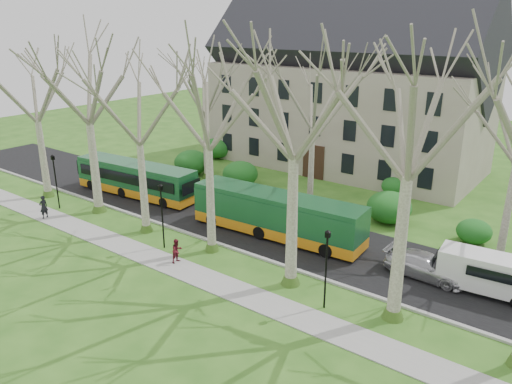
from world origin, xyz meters
TOP-DOWN VIEW (x-y plane):
  - ground at (0.00, 0.00)m, footprint 120.00×120.00m
  - sidewalk at (0.00, -2.50)m, footprint 70.00×2.00m
  - road at (0.00, 5.50)m, footprint 80.00×8.00m
  - curb at (0.00, 1.50)m, footprint 80.00×0.25m
  - building at (-6.00, 24.00)m, footprint 26.50×12.20m
  - tree_row_verge at (0.00, 0.30)m, footprint 49.00×7.00m
  - tree_row_far at (-1.33, 11.00)m, footprint 33.00×7.00m
  - lamp_row at (-0.00, -1.00)m, footprint 36.22×0.22m
  - hedges at (-4.67, 14.00)m, footprint 30.60×8.60m
  - bus_lead at (-15.44, 4.73)m, footprint 11.71×3.38m
  - bus_follow at (-1.17, 4.97)m, footprint 12.54×3.33m
  - sedan at (9.09, 5.32)m, footprint 4.82×2.06m
  - van_a at (12.33, 5.56)m, footprint 5.20×2.27m
  - pedestrian_a at (-16.92, -2.89)m, footprint 0.43×0.64m
  - pedestrian_b at (-3.74, -2.00)m, footprint 0.61×0.76m

SIDE VIEW (x-z plane):
  - ground at x=0.00m, z-range 0.00..0.00m
  - sidewalk at x=0.00m, z-range 0.00..0.06m
  - road at x=0.00m, z-range 0.00..0.06m
  - curb at x=0.00m, z-range 0.00..0.14m
  - sedan at x=9.09m, z-range 0.06..1.45m
  - pedestrian_b at x=-3.74m, z-range 0.06..1.57m
  - pedestrian_a at x=-16.92m, z-range 0.06..1.81m
  - hedges at x=-4.67m, z-range 0.00..2.00m
  - van_a at x=12.33m, z-range 0.06..2.27m
  - bus_lead at x=-15.44m, z-range 0.06..2.95m
  - bus_follow at x=-1.17m, z-range 0.06..3.16m
  - lamp_row at x=0.00m, z-range 0.42..4.72m
  - tree_row_far at x=-1.33m, z-range 0.00..12.00m
  - tree_row_verge at x=0.00m, z-range 0.00..14.00m
  - building at x=-6.00m, z-range 0.07..16.07m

